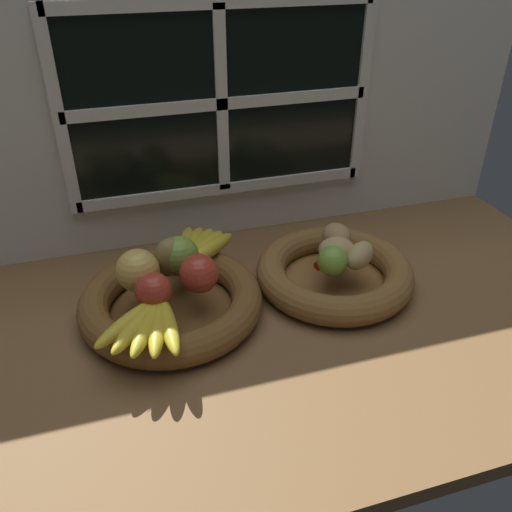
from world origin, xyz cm
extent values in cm
cube|color=brown|center=(0.00, 0.00, -1.50)|extent=(140.00, 90.00, 3.00)
cube|color=silver|center=(0.00, 30.00, 27.50)|extent=(140.00, 3.00, 55.00)
cube|color=black|center=(0.00, 28.10, 31.00)|extent=(64.00, 0.80, 38.00)
cube|color=white|center=(0.00, 27.50, 31.00)|extent=(2.40, 1.20, 38.00)
cube|color=white|center=(0.00, 27.50, 31.00)|extent=(64.00, 1.20, 2.40)
cube|color=white|center=(-32.00, 27.50, 31.00)|extent=(2.40, 1.20, 40.40)
cube|color=white|center=(32.00, 27.50, 31.00)|extent=(2.40, 1.20, 40.40)
cube|color=white|center=(0.00, 27.50, 50.00)|extent=(64.00, 1.20, 2.40)
cube|color=white|center=(0.00, 27.50, 12.00)|extent=(64.00, 1.20, 2.40)
cylinder|color=brown|center=(-17.14, 1.24, 0.50)|extent=(23.18, 23.18, 1.00)
torus|color=brown|center=(-17.14, 1.24, 2.89)|extent=(34.05, 34.05, 5.78)
cylinder|color=brown|center=(15.90, 1.24, 0.50)|extent=(21.15, 21.15, 1.00)
torus|color=brown|center=(15.90, 1.24, 2.89)|extent=(31.58, 31.58, 5.78)
sphere|color=#B73828|center=(-20.36, -3.10, 8.99)|extent=(6.42, 6.42, 6.42)
sphere|color=#7AA338|center=(-14.18, 6.20, 9.47)|extent=(7.37, 7.37, 7.37)
sphere|color=#B73828|center=(-11.92, -0.79, 9.36)|extent=(7.14, 7.14, 7.14)
sphere|color=#DBB756|center=(-22.30, 2.87, 9.72)|extent=(7.87, 7.87, 7.87)
ellipsoid|color=olive|center=(-15.97, 6.12, 9.55)|extent=(7.71, 7.55, 7.53)
ellipsoid|color=gold|center=(-25.09, -8.03, 7.19)|extent=(13.50, 12.18, 2.81)
ellipsoid|color=gold|center=(-23.88, -9.16, 7.19)|extent=(11.49, 14.01, 2.81)
ellipsoid|color=gold|center=(-22.45, -10.01, 7.19)|extent=(8.93, 15.18, 2.81)
ellipsoid|color=gold|center=(-20.87, -10.53, 7.19)|extent=(5.96, 15.65, 2.81)
ellipsoid|color=gold|center=(-19.21, -10.70, 7.19)|extent=(2.90, 15.42, 2.81)
sphere|color=brown|center=(-19.26, -3.00, 7.19)|extent=(2.53, 2.53, 2.53)
ellipsoid|color=gold|center=(-8.15, 9.62, 7.37)|extent=(14.29, 12.19, 3.18)
ellipsoid|color=gold|center=(-8.96, 10.49, 7.37)|extent=(13.03, 13.62, 3.18)
ellipsoid|color=gold|center=(-9.89, 11.24, 7.37)|extent=(11.47, 14.73, 3.18)
ellipsoid|color=gold|center=(-10.92, 11.84, 7.37)|extent=(9.65, 15.51, 3.18)
ellipsoid|color=gold|center=(-12.03, 12.27, 7.37)|extent=(7.60, 15.92, 3.18)
sphere|color=brown|center=(-14.31, 4.77, 7.37)|extent=(2.86, 2.86, 2.86)
ellipsoid|color=tan|center=(15.90, 1.24, 8.23)|extent=(8.39, 7.34, 4.90)
ellipsoid|color=#A38451|center=(17.99, 5.85, 8.33)|extent=(6.72, 7.90, 5.09)
ellipsoid|color=tan|center=(19.25, -2.12, 8.27)|extent=(8.92, 8.44, 4.98)
sphere|color=#7AAD3D|center=(13.19, -2.83, 8.66)|extent=(5.75, 5.75, 5.75)
cone|color=red|center=(15.41, 1.58, 6.75)|extent=(9.80, 7.07, 1.93)
camera|label=1|loc=(-25.20, -79.08, 62.36)|focal=37.27mm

